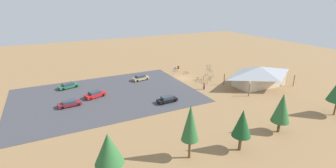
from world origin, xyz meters
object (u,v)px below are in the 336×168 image
at_px(bicycle_blue_lone_east, 206,75).
at_px(trash_bin, 178,67).
at_px(lot_sign, 175,70).
at_px(car_maroon_second_row, 69,103).
at_px(pine_midwest, 282,108).
at_px(bicycle_purple_near_porch, 204,78).
at_px(bicycle_orange_lone_west, 205,83).
at_px(pine_east, 242,123).
at_px(bicycle_silver_front_row, 209,66).
at_px(bicycle_orange_trailside, 197,79).
at_px(car_black_aisle_side, 167,99).
at_px(bicycle_yellow_back_row, 211,71).
at_px(bicycle_white_near_sign, 212,76).
at_px(pine_far_west, 190,123).
at_px(bicycle_teal_yard_center, 198,81).
at_px(car_red_front_row, 95,94).
at_px(visitor_near_lot, 204,86).
at_px(bicycle_red_by_bin, 175,71).
at_px(bicycle_purple_edge_south, 209,79).
at_px(car_green_end_stall, 68,86).
at_px(pine_far_east, 108,149).
at_px(bicycle_green_yard_left, 209,69).
at_px(bike_pavilion, 259,75).
at_px(car_tan_inner_stall, 141,78).
at_px(bicycle_black_edge_north, 186,73).

bearing_deg(bicycle_blue_lone_east, trash_bin, -73.08).
relative_size(lot_sign, car_maroon_second_row, 0.48).
distance_m(pine_midwest, bicycle_purple_near_porch, 29.38).
bearing_deg(bicycle_orange_lone_west, car_maroon_second_row, -1.30).
distance_m(trash_bin, pine_midwest, 41.84).
xyz_separation_m(pine_east, bicycle_silver_front_row, (-23.16, -39.73, -3.93)).
xyz_separation_m(bicycle_orange_trailside, car_black_aisle_side, (14.19, 9.90, 0.35)).
height_order(bicycle_orange_lone_west, car_maroon_second_row, car_maroon_second_row).
relative_size(bicycle_blue_lone_east, bicycle_yellow_back_row, 0.94).
xyz_separation_m(bicycle_white_near_sign, car_black_aisle_side, (18.90, 9.84, 0.34)).
xyz_separation_m(pine_far_west, bicycle_teal_yard_center, (-19.27, -26.80, -4.97)).
height_order(car_red_front_row, visitor_near_lot, visitor_near_lot).
xyz_separation_m(bicycle_red_by_bin, bicycle_purple_edge_south, (-3.97, 11.75, -0.00)).
bearing_deg(car_maroon_second_row, bicycle_orange_trailside, -175.32).
distance_m(bicycle_purple_near_porch, bicycle_purple_edge_south, 1.66).
xyz_separation_m(lot_sign, pine_midwest, (0.31, 36.56, 2.89)).
xyz_separation_m(bicycle_purple_edge_south, car_red_front_row, (29.72, -1.70, 0.40)).
bearing_deg(car_green_end_stall, pine_far_east, 91.46).
distance_m(bicycle_green_yard_left, visitor_near_lot, 17.49).
bearing_deg(bike_pavilion, car_red_front_row, -15.22).
relative_size(bicycle_green_yard_left, bicycle_orange_lone_west, 1.18).
bearing_deg(lot_sign, bike_pavilion, 128.19).
height_order(bicycle_silver_front_row, visitor_near_lot, visitor_near_lot).
bearing_deg(car_maroon_second_row, pine_far_west, 116.52).
xyz_separation_m(bicycle_teal_yard_center, car_red_front_row, (26.47, -1.44, 0.38)).
bearing_deg(car_tan_inner_stall, bicycle_white_near_sign, 159.87).
xyz_separation_m(bicycle_white_near_sign, bicycle_teal_yard_center, (5.49, 1.53, 0.00)).
distance_m(pine_far_east, car_tan_inner_stall, 39.42).
bearing_deg(pine_far_east, car_green_end_stall, -88.54).
distance_m(bicycle_black_edge_north, car_black_aisle_side, 21.91).
bearing_deg(bicycle_green_yard_left, trash_bin, -36.92).
relative_size(pine_midwest, pine_far_west, 0.85).
height_order(bicycle_orange_lone_west, car_tan_inner_stall, car_tan_inner_stall).
relative_size(trash_bin, bicycle_black_edge_north, 0.67).
xyz_separation_m(bike_pavilion, bicycle_orange_trailside, (11.37, -10.67, -2.50)).
distance_m(pine_far_west, bicycle_white_near_sign, 37.96).
relative_size(bike_pavilion, bicycle_yellow_back_row, 8.77).
height_order(pine_far_east, bicycle_purple_edge_south, pine_far_east).
relative_size(bicycle_black_edge_north, car_red_front_row, 0.28).
relative_size(pine_far_east, pine_east, 1.06).
xyz_separation_m(pine_east, bicycle_yellow_back_row, (-20.51, -34.99, -3.96)).
bearing_deg(car_maroon_second_row, bicycle_black_edge_north, -164.36).
bearing_deg(car_green_end_stall, pine_east, 116.37).
xyz_separation_m(bicycle_black_edge_north, bicycle_teal_yard_center, (1.02, 8.18, 0.03)).
distance_m(bicycle_orange_trailside, bicycle_purple_near_porch, 1.77).
xyz_separation_m(bicycle_red_by_bin, bicycle_silver_front_row, (-12.12, 0.27, 0.01)).
relative_size(bicycle_orange_trailside, bicycle_red_by_bin, 1.13).
xyz_separation_m(lot_sign, pine_far_east, (28.04, 36.04, 3.40)).
bearing_deg(car_green_end_stall, bicycle_red_by_bin, -178.28).
relative_size(pine_midwest, visitor_near_lot, 3.72).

